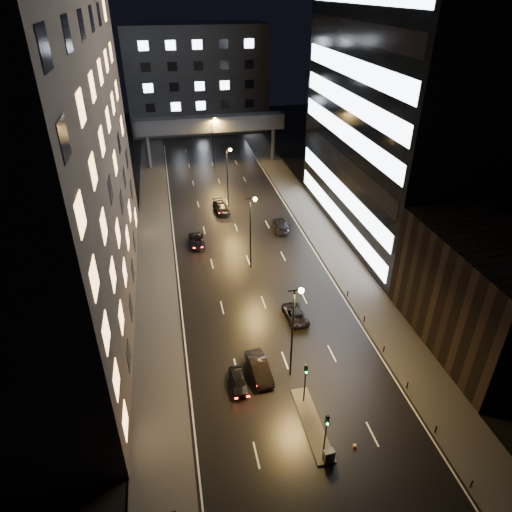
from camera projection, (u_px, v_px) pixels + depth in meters
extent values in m
plane|color=black|center=(236.00, 227.00, 71.28)|extent=(160.00, 160.00, 0.00)
cube|color=#383533|center=(155.00, 251.00, 64.88)|extent=(5.00, 110.00, 0.15)
cube|color=#383533|center=(323.00, 234.00, 69.20)|extent=(5.00, 110.00, 0.15)
cube|color=#2D2319|center=(28.00, 138.00, 43.70)|extent=(15.00, 48.00, 40.00)
cube|color=black|center=(483.00, 294.00, 45.58)|extent=(10.00, 18.00, 12.00)
cube|color=black|center=(422.00, 73.00, 60.73)|extent=(20.00, 36.00, 45.00)
cube|color=#333335|center=(197.00, 79.00, 113.71)|extent=(34.00, 14.00, 25.00)
cube|color=#333335|center=(211.00, 124.00, 92.19)|extent=(30.00, 3.00, 3.00)
cylinder|color=#333335|center=(148.00, 152.00, 92.50)|extent=(0.80, 0.80, 7.00)
cylinder|color=#333335|center=(273.00, 144.00, 96.99)|extent=(0.80, 0.80, 7.00)
cube|color=#383533|center=(312.00, 424.00, 39.31)|extent=(1.60, 8.00, 0.15)
cylinder|color=black|center=(305.00, 387.00, 40.48)|extent=(0.12, 0.12, 3.50)
cube|color=black|center=(306.00, 369.00, 39.36)|extent=(0.28, 0.22, 0.90)
sphere|color=#0CFF33|center=(306.00, 372.00, 39.38)|extent=(0.18, 0.18, 0.18)
cylinder|color=black|center=(325.00, 439.00, 35.85)|extent=(0.12, 0.12, 3.50)
cube|color=black|center=(327.00, 420.00, 34.73)|extent=(0.28, 0.22, 0.90)
sphere|color=#0CFF33|center=(327.00, 424.00, 34.75)|extent=(0.18, 0.18, 0.18)
cylinder|color=black|center=(471.00, 485.00, 34.10)|extent=(0.12, 0.12, 0.90)
cylinder|color=black|center=(436.00, 430.00, 38.31)|extent=(0.12, 0.12, 0.90)
cylinder|color=black|center=(407.00, 386.00, 42.51)|extent=(0.12, 0.12, 0.90)
cylinder|color=black|center=(384.00, 350.00, 46.72)|extent=(0.12, 0.12, 0.90)
cylinder|color=black|center=(364.00, 320.00, 50.93)|extent=(0.12, 0.12, 0.90)
cylinder|color=black|center=(348.00, 294.00, 55.14)|extent=(0.12, 0.12, 0.90)
cylinder|color=black|center=(292.00, 335.00, 41.79)|extent=(0.18, 0.18, 10.00)
cylinder|color=black|center=(295.00, 290.00, 39.23)|extent=(1.20, 0.12, 0.12)
sphere|color=#FF9E38|center=(301.00, 291.00, 39.39)|extent=(0.50, 0.50, 0.50)
cylinder|color=black|center=(251.00, 235.00, 58.63)|extent=(0.18, 0.18, 10.00)
cylinder|color=black|center=(250.00, 199.00, 56.07)|extent=(1.20, 0.12, 0.12)
sphere|color=#FF9E38|center=(255.00, 199.00, 56.22)|extent=(0.50, 0.50, 0.50)
cylinder|color=black|center=(228.00, 179.00, 75.46)|extent=(0.18, 0.18, 10.00)
cylinder|color=black|center=(227.00, 149.00, 72.90)|extent=(1.20, 0.12, 0.12)
sphere|color=#FF9E38|center=(230.00, 150.00, 73.06)|extent=(0.50, 0.50, 0.50)
cylinder|color=black|center=(213.00, 144.00, 92.29)|extent=(0.18, 0.18, 10.00)
cylinder|color=black|center=(212.00, 119.00, 89.74)|extent=(1.20, 0.12, 0.12)
sphere|color=#FF9E38|center=(215.00, 119.00, 89.89)|extent=(0.50, 0.50, 0.50)
imported|color=black|center=(238.00, 381.00, 42.78)|extent=(1.57, 3.79, 1.28)
imported|color=black|center=(259.00, 368.00, 44.01)|extent=(2.10, 4.98, 1.60)
imported|color=black|center=(197.00, 241.00, 66.17)|extent=(2.19, 4.70, 1.30)
imported|color=black|center=(221.00, 208.00, 75.89)|extent=(2.67, 5.33, 1.49)
imported|color=black|center=(295.00, 313.00, 51.55)|extent=(2.39, 4.80, 1.31)
imported|color=black|center=(281.00, 225.00, 70.37)|extent=(2.88, 5.63, 1.56)
cube|color=#47474A|center=(329.00, 456.00, 35.90)|extent=(0.92, 0.64, 1.15)
cone|color=#F13E0C|center=(355.00, 446.00, 37.19)|extent=(0.39, 0.39, 0.57)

